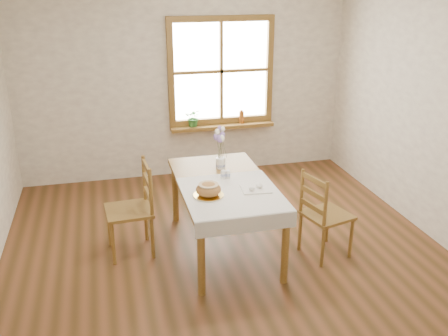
# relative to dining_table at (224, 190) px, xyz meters

# --- Properties ---
(ground) EXTENTS (5.00, 5.00, 0.00)m
(ground) POSITION_rel_dining_table_xyz_m (0.00, -0.30, -0.66)
(ground) COLOR brown
(ground) RESTS_ON ground
(room_walls) EXTENTS (4.60, 5.10, 2.65)m
(room_walls) POSITION_rel_dining_table_xyz_m (0.00, -0.30, 1.04)
(room_walls) COLOR white
(room_walls) RESTS_ON ground
(window) EXTENTS (1.46, 0.08, 1.46)m
(window) POSITION_rel_dining_table_xyz_m (0.50, 2.17, 0.79)
(window) COLOR olive
(window) RESTS_ON ground
(window_sill) EXTENTS (1.46, 0.20, 0.05)m
(window_sill) POSITION_rel_dining_table_xyz_m (0.50, 2.10, 0.03)
(window_sill) COLOR olive
(window_sill) RESTS_ON ground
(dining_table) EXTENTS (0.90, 1.60, 0.75)m
(dining_table) POSITION_rel_dining_table_xyz_m (0.00, 0.00, 0.00)
(dining_table) COLOR olive
(dining_table) RESTS_ON ground
(table_linen) EXTENTS (0.91, 0.99, 0.01)m
(table_linen) POSITION_rel_dining_table_xyz_m (0.00, -0.30, 0.09)
(table_linen) COLOR white
(table_linen) RESTS_ON dining_table
(chair_left) EXTENTS (0.50, 0.48, 0.97)m
(chair_left) POSITION_rel_dining_table_xyz_m (-0.95, 0.16, -0.18)
(chair_left) COLOR olive
(chair_left) RESTS_ON ground
(chair_right) EXTENTS (0.54, 0.52, 0.91)m
(chair_right) POSITION_rel_dining_table_xyz_m (0.97, -0.36, -0.21)
(chair_right) COLOR olive
(chair_right) RESTS_ON ground
(bread_plate) EXTENTS (0.35, 0.35, 0.01)m
(bread_plate) POSITION_rel_dining_table_xyz_m (-0.23, -0.32, 0.10)
(bread_plate) COLOR silver
(bread_plate) RESTS_ON table_linen
(bread_loaf) EXTENTS (0.24, 0.24, 0.13)m
(bread_loaf) POSITION_rel_dining_table_xyz_m (-0.23, -0.32, 0.17)
(bread_loaf) COLOR #A46E3A
(bread_loaf) RESTS_ON bread_plate
(egg_napkin) EXTENTS (0.29, 0.26, 0.01)m
(egg_napkin) POSITION_rel_dining_table_xyz_m (0.25, -0.28, 0.10)
(egg_napkin) COLOR white
(egg_napkin) RESTS_ON table_linen
(eggs) EXTENTS (0.23, 0.21, 0.05)m
(eggs) POSITION_rel_dining_table_xyz_m (0.25, -0.28, 0.13)
(eggs) COLOR white
(eggs) RESTS_ON egg_napkin
(salt_shaker) EXTENTS (0.06, 0.06, 0.10)m
(salt_shaker) POSITION_rel_dining_table_xyz_m (0.01, 0.06, 0.15)
(salt_shaker) COLOR silver
(salt_shaker) RESTS_ON table_linen
(pepper_shaker) EXTENTS (0.05, 0.05, 0.09)m
(pepper_shaker) POSITION_rel_dining_table_xyz_m (0.06, 0.06, 0.14)
(pepper_shaker) COLOR silver
(pepper_shaker) RESTS_ON table_linen
(flower_vase) EXTENTS (0.12, 0.12, 0.11)m
(flower_vase) POSITION_rel_dining_table_xyz_m (0.05, 0.36, 0.14)
(flower_vase) COLOR silver
(flower_vase) RESTS_ON dining_table
(lavender_bouquet) EXTENTS (0.18, 0.18, 0.34)m
(lavender_bouquet) POSITION_rel_dining_table_xyz_m (0.05, 0.36, 0.37)
(lavender_bouquet) COLOR #7D61AC
(lavender_bouquet) RESTS_ON flower_vase
(potted_plant) EXTENTS (0.30, 0.31, 0.20)m
(potted_plant) POSITION_rel_dining_table_xyz_m (0.09, 2.10, 0.15)
(potted_plant) COLOR #2E6C2B
(potted_plant) RESTS_ON window_sill
(amber_bottle) EXTENTS (0.09, 0.09, 0.19)m
(amber_bottle) POSITION_rel_dining_table_xyz_m (0.78, 2.10, 0.15)
(amber_bottle) COLOR #A6581E
(amber_bottle) RESTS_ON window_sill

